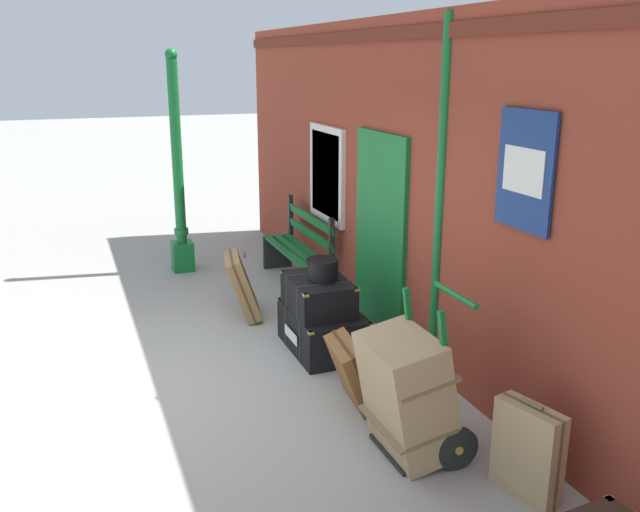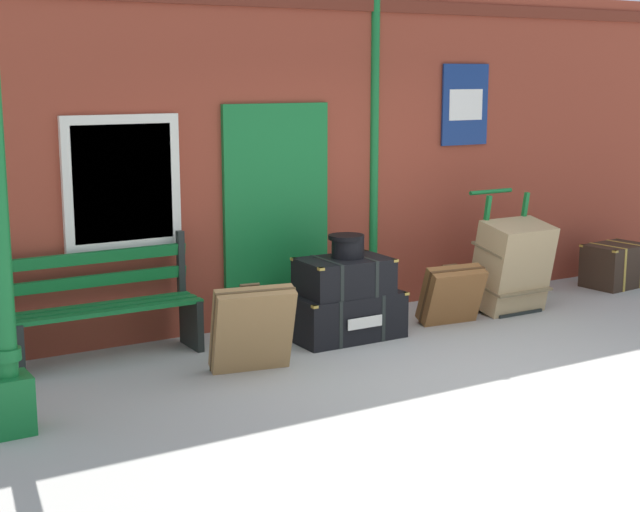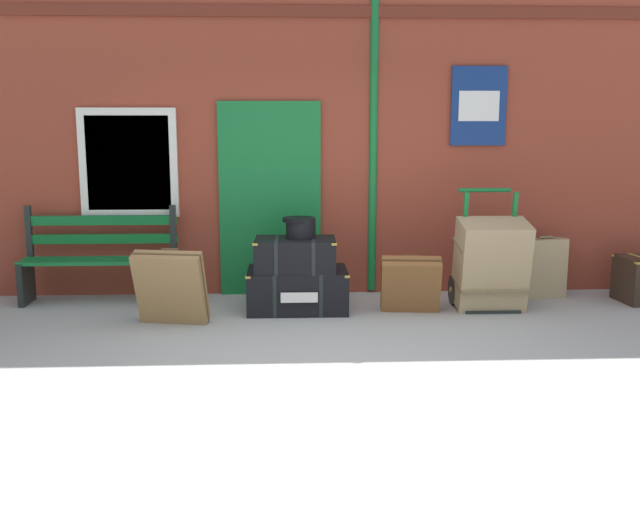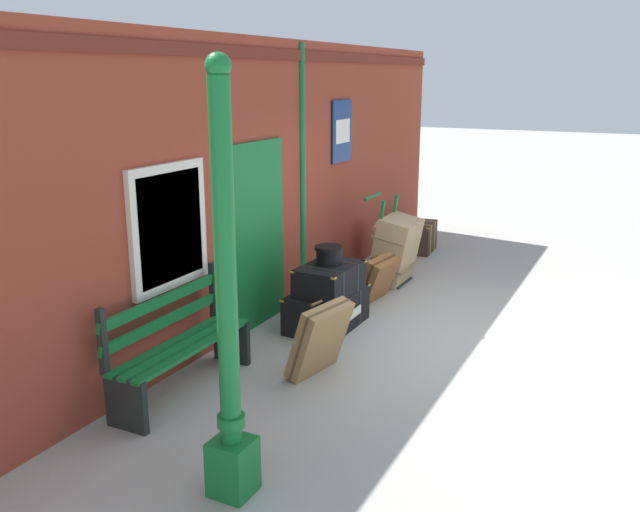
{
  "view_description": "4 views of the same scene",
  "coord_description": "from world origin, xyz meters",
  "px_view_note": "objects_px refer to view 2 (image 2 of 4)",
  "views": [
    {
      "loc": [
        5.63,
        -0.58,
        2.8
      ],
      "look_at": [
        -0.52,
        1.76,
        0.89
      ],
      "focal_mm": 38.38,
      "sensor_mm": 36.0,
      "label": 1
    },
    {
      "loc": [
        -4.77,
        -5.35,
        2.36
      ],
      "look_at": [
        -0.58,
        1.55,
        0.81
      ],
      "focal_mm": 53.11,
      "sensor_mm": 36.0,
      "label": 2
    },
    {
      "loc": [
        -0.38,
        -5.65,
        1.9
      ],
      "look_at": [
        -0.02,
        1.65,
        0.56
      ],
      "focal_mm": 41.75,
      "sensor_mm": 36.0,
      "label": 3
    },
    {
      "loc": [
        -6.84,
        -1.53,
        2.79
      ],
      "look_at": [
        -0.15,
        1.82,
        0.8
      ],
      "focal_mm": 38.15,
      "sensor_mm": 36.0,
      "label": 4
    }
  ],
  "objects_px": {
    "suitcase_olive": "(452,295)",
    "corner_trunk": "(615,265)",
    "steamer_trunk_middle": "(344,276)",
    "suitcase_beige": "(252,329)",
    "platform_bench": "(104,307)",
    "large_brown_trunk": "(512,266)",
    "round_hatbox": "(347,244)",
    "porters_trolley": "(500,282)",
    "lamp_post": "(1,271)",
    "suitcase_slate": "(530,265)",
    "steamer_trunk_base": "(343,314)"
  },
  "relations": [
    {
      "from": "round_hatbox",
      "to": "porters_trolley",
      "type": "relative_size",
      "value": 0.27
    },
    {
      "from": "large_brown_trunk",
      "to": "suitcase_slate",
      "type": "xyz_separation_m",
      "value": [
        0.73,
        0.51,
        -0.15
      ]
    },
    {
      "from": "suitcase_beige",
      "to": "lamp_post",
      "type": "bearing_deg",
      "value": -170.61
    },
    {
      "from": "large_brown_trunk",
      "to": "suitcase_slate",
      "type": "distance_m",
      "value": 0.9
    },
    {
      "from": "porters_trolley",
      "to": "large_brown_trunk",
      "type": "bearing_deg",
      "value": -90.0
    },
    {
      "from": "suitcase_slate",
      "to": "suitcase_olive",
      "type": "bearing_deg",
      "value": -159.77
    },
    {
      "from": "lamp_post",
      "to": "platform_bench",
      "type": "height_order",
      "value": "lamp_post"
    },
    {
      "from": "steamer_trunk_middle",
      "to": "porters_trolley",
      "type": "xyz_separation_m",
      "value": [
        1.97,
        0.11,
        -0.31
      ]
    },
    {
      "from": "round_hatbox",
      "to": "suitcase_slate",
      "type": "xyz_separation_m",
      "value": [
        2.65,
        0.42,
        -0.54
      ]
    },
    {
      "from": "round_hatbox",
      "to": "corner_trunk",
      "type": "relative_size",
      "value": 0.45
    },
    {
      "from": "lamp_post",
      "to": "suitcase_olive",
      "type": "distance_m",
      "value": 4.43
    },
    {
      "from": "round_hatbox",
      "to": "suitcase_beige",
      "type": "distance_m",
      "value": 1.41
    },
    {
      "from": "platform_bench",
      "to": "steamer_trunk_base",
      "type": "bearing_deg",
      "value": -12.81
    },
    {
      "from": "steamer_trunk_base",
      "to": "suitcase_beige",
      "type": "distance_m",
      "value": 1.3
    },
    {
      "from": "lamp_post",
      "to": "suitcase_slate",
      "type": "distance_m",
      "value": 6.04
    },
    {
      "from": "lamp_post",
      "to": "large_brown_trunk",
      "type": "bearing_deg",
      "value": 8.17
    },
    {
      "from": "platform_bench",
      "to": "steamer_trunk_middle",
      "type": "height_order",
      "value": "platform_bench"
    },
    {
      "from": "steamer_trunk_middle",
      "to": "suitcase_beige",
      "type": "relative_size",
      "value": 1.14
    },
    {
      "from": "round_hatbox",
      "to": "corner_trunk",
      "type": "bearing_deg",
      "value": 2.95
    },
    {
      "from": "suitcase_olive",
      "to": "corner_trunk",
      "type": "relative_size",
      "value": 0.84
    },
    {
      "from": "porters_trolley",
      "to": "suitcase_beige",
      "type": "xyz_separation_m",
      "value": [
        -3.14,
        -0.58,
        0.09
      ]
    },
    {
      "from": "porters_trolley",
      "to": "round_hatbox",
      "type": "bearing_deg",
      "value": -177.47
    },
    {
      "from": "large_brown_trunk",
      "to": "suitcase_slate",
      "type": "bearing_deg",
      "value": 34.94
    },
    {
      "from": "round_hatbox",
      "to": "steamer_trunk_base",
      "type": "bearing_deg",
      "value": 155.45
    },
    {
      "from": "corner_trunk",
      "to": "round_hatbox",
      "type": "bearing_deg",
      "value": -177.05
    },
    {
      "from": "platform_bench",
      "to": "corner_trunk",
      "type": "height_order",
      "value": "platform_bench"
    },
    {
      "from": "large_brown_trunk",
      "to": "suitcase_beige",
      "type": "height_order",
      "value": "large_brown_trunk"
    },
    {
      "from": "lamp_post",
      "to": "suitcase_slate",
      "type": "relative_size",
      "value": 4.28
    },
    {
      "from": "lamp_post",
      "to": "suitcase_slate",
      "type": "xyz_separation_m",
      "value": [
        5.85,
        1.25,
        -0.79
      ]
    },
    {
      "from": "steamer_trunk_middle",
      "to": "suitcase_slate",
      "type": "height_order",
      "value": "steamer_trunk_middle"
    },
    {
      "from": "round_hatbox",
      "to": "porters_trolley",
      "type": "height_order",
      "value": "porters_trolley"
    },
    {
      "from": "round_hatbox",
      "to": "suitcase_beige",
      "type": "relative_size",
      "value": 0.45
    },
    {
      "from": "platform_bench",
      "to": "suitcase_beige",
      "type": "xyz_separation_m",
      "value": [
        0.89,
        -0.98,
        -0.08
      ]
    },
    {
      "from": "platform_bench",
      "to": "steamer_trunk_middle",
      "type": "bearing_deg",
      "value": -14.06
    },
    {
      "from": "large_brown_trunk",
      "to": "corner_trunk",
      "type": "bearing_deg",
      "value": 8.72
    },
    {
      "from": "porters_trolley",
      "to": "corner_trunk",
      "type": "xyz_separation_m",
      "value": [
        1.82,
        0.11,
        -0.03
      ]
    },
    {
      "from": "steamer_trunk_middle",
      "to": "corner_trunk",
      "type": "distance_m",
      "value": 3.81
    },
    {
      "from": "round_hatbox",
      "to": "suitcase_beige",
      "type": "xyz_separation_m",
      "value": [
        -1.22,
        -0.49,
        -0.5
      ]
    },
    {
      "from": "round_hatbox",
      "to": "large_brown_trunk",
      "type": "height_order",
      "value": "round_hatbox"
    },
    {
      "from": "platform_bench",
      "to": "suitcase_olive",
      "type": "height_order",
      "value": "platform_bench"
    },
    {
      "from": "steamer_trunk_middle",
      "to": "large_brown_trunk",
      "type": "xyz_separation_m",
      "value": [
        1.97,
        -0.06,
        -0.11
      ]
    },
    {
      "from": "lamp_post",
      "to": "suitcase_olive",
      "type": "height_order",
      "value": "lamp_post"
    },
    {
      "from": "suitcase_beige",
      "to": "platform_bench",
      "type": "bearing_deg",
      "value": 132.12
    },
    {
      "from": "lamp_post",
      "to": "steamer_trunk_base",
      "type": "height_order",
      "value": "lamp_post"
    },
    {
      "from": "steamer_trunk_base",
      "to": "corner_trunk",
      "type": "height_order",
      "value": "corner_trunk"
    },
    {
      "from": "suitcase_beige",
      "to": "porters_trolley",
      "type": "bearing_deg",
      "value": 10.45
    },
    {
      "from": "steamer_trunk_middle",
      "to": "suitcase_slate",
      "type": "xyz_separation_m",
      "value": [
        2.7,
        0.45,
        -0.26
      ]
    },
    {
      "from": "lamp_post",
      "to": "porters_trolley",
      "type": "distance_m",
      "value": 5.27
    },
    {
      "from": "steamer_trunk_base",
      "to": "suitcase_olive",
      "type": "height_order",
      "value": "suitcase_olive"
    },
    {
      "from": "lamp_post",
      "to": "suitcase_olive",
      "type": "bearing_deg",
      "value": 8.91
    }
  ]
}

